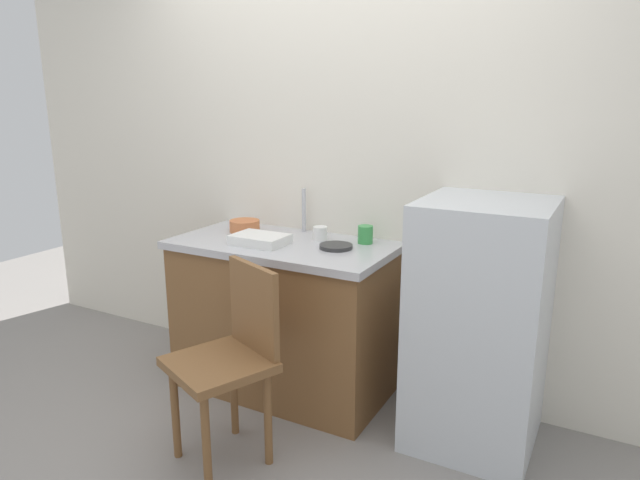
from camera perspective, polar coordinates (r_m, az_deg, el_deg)
ground_plane at (r=2.77m, az=-7.48°, el=-21.06°), size 8.00×8.00×0.00m
back_wall at (r=3.14m, az=2.56°, el=7.97°), size 4.80×0.10×2.50m
cabinet_base at (r=3.14m, az=-3.62°, el=-8.04°), size 1.14×0.60×0.81m
countertop at (r=3.01m, az=-3.74°, el=-0.53°), size 1.18×0.64×0.04m
faucet at (r=3.19m, az=-1.64°, el=3.03°), size 0.02×0.02×0.25m
refrigerator at (r=2.71m, az=15.82°, el=-8.27°), size 0.56×0.58×1.16m
chair at (r=2.55m, az=-9.02°, el=-11.40°), size 0.53×0.53×0.89m
dish_tray at (r=2.96m, az=-6.12°, el=0.06°), size 0.28×0.20×0.05m
terracotta_bowl at (r=3.24m, az=-7.65°, el=1.42°), size 0.17×0.17×0.07m
hotplate at (r=2.86m, az=1.62°, el=-0.66°), size 0.17×0.17×0.02m
cup_green at (r=2.96m, az=4.63°, el=0.56°), size 0.08×0.08×0.09m
cup_white at (r=3.02m, az=0.02°, el=0.69°), size 0.08×0.08×0.07m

